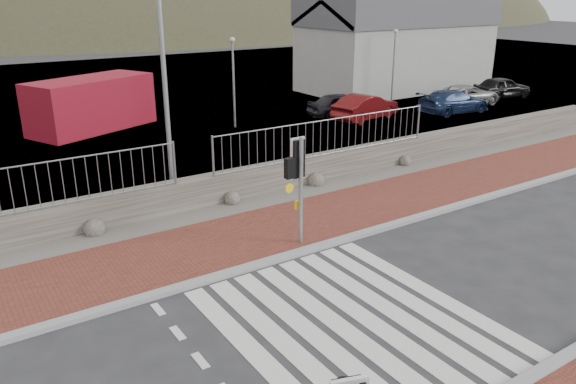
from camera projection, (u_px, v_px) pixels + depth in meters
ground at (352, 321)px, 10.94m from camera, size 220.00×220.00×0.00m
sidewalk_far at (240, 239)px, 14.46m from camera, size 40.00×3.00×0.08m
kerb_far at (271, 261)px, 13.28m from camera, size 40.00×0.25×0.12m
zebra_crossing at (352, 321)px, 10.94m from camera, size 4.62×5.60×0.01m
gravel_strip at (206, 215)px, 16.03m from camera, size 40.00×1.50×0.06m
stone_wall at (194, 193)px, 16.52m from camera, size 40.00×0.60×0.90m
railing at (193, 150)px, 15.94m from camera, size 18.07×0.07×1.22m
quay at (47, 101)px, 32.84m from camera, size 120.00×40.00×0.50m
harbor_building at (397, 43)px, 35.94m from camera, size 12.20×6.20×5.80m
hills_backdrop at (33, 181)px, 91.26m from camera, size 254.00×90.00×100.00m
traffic_signal_far at (300, 169)px, 13.54m from camera, size 0.67×0.26×2.80m
streetlight at (167, 51)px, 15.64m from camera, size 1.67×0.60×7.99m
shipping_container at (91, 104)px, 25.70m from camera, size 6.12×4.45×2.36m
car_a at (343, 105)px, 28.43m from camera, size 3.83×2.11×1.23m
car_b at (365, 107)px, 27.79m from camera, size 4.07×2.14×1.28m
car_c at (454, 102)px, 29.36m from camera, size 4.21×1.90×1.20m
car_d at (466, 95)px, 31.32m from camera, size 4.18×2.01×1.15m
car_e at (502, 87)px, 33.48m from camera, size 3.86×1.90×1.27m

